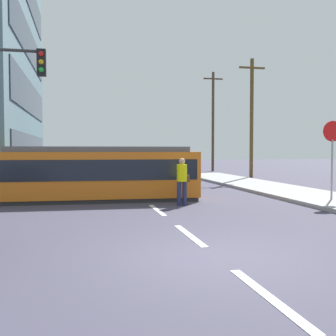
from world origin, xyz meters
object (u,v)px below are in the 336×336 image
object	(u,v)px
parked_sedan_mid	(6,179)
utility_pole_mid	(252,116)
streetcar_tram	(99,172)
stop_sign	(332,143)
city_bus	(92,167)
utility_pole_far	(213,120)
pedestrian_crossing	(182,179)

from	to	relation	value
parked_sedan_mid	utility_pole_mid	xyz separation A→B (m)	(14.65, 5.60, 3.57)
streetcar_tram	stop_sign	bearing A→B (deg)	-18.36
parked_sedan_mid	city_bus	bearing A→B (deg)	34.38
parked_sedan_mid	utility_pole_far	bearing A→B (deg)	45.56
city_bus	stop_sign	distance (m)	12.71
utility_pole_far	pedestrian_crossing	bearing A→B (deg)	-111.10
city_bus	parked_sedan_mid	world-z (taller)	city_bus
utility_pole_mid	utility_pole_far	distance (m)	9.99
city_bus	utility_pole_mid	size ratio (longest dim) A/B	0.64
utility_pole_far	streetcar_tram	bearing A→B (deg)	-119.77
city_bus	pedestrian_crossing	xyz separation A→B (m)	(2.84, -8.94, -0.06)
streetcar_tram	pedestrian_crossing	size ratio (longest dim) A/B	4.55
pedestrian_crossing	stop_sign	distance (m)	5.71
stop_sign	city_bus	bearing A→B (deg)	131.48
city_bus	utility_pole_far	size ratio (longest dim) A/B	0.57
city_bus	pedestrian_crossing	distance (m)	9.38
streetcar_tram	stop_sign	distance (m)	8.84
streetcar_tram	utility_pole_far	world-z (taller)	utility_pole_far
city_bus	utility_pole_far	bearing A→B (deg)	48.74
stop_sign	utility_pole_far	size ratio (longest dim) A/B	0.32
pedestrian_crossing	utility_pole_mid	size ratio (longest dim) A/B	0.21
utility_pole_mid	parked_sedan_mid	bearing A→B (deg)	-159.08
parked_sedan_mid	utility_pole_mid	bearing A→B (deg)	20.92
stop_sign	utility_pole_far	world-z (taller)	utility_pole_far
stop_sign	streetcar_tram	bearing A→B (deg)	161.64
city_bus	utility_pole_mid	world-z (taller)	utility_pole_mid
stop_sign	utility_pole_mid	world-z (taller)	utility_pole_mid
streetcar_tram	utility_pole_far	distance (m)	22.77
parked_sedan_mid	pedestrian_crossing	bearing A→B (deg)	-42.03
city_bus	stop_sign	bearing A→B (deg)	-48.52
streetcar_tram	stop_sign	xyz separation A→B (m)	(8.32, -2.76, 1.12)
pedestrian_crossing	utility_pole_mid	distance (m)	14.49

